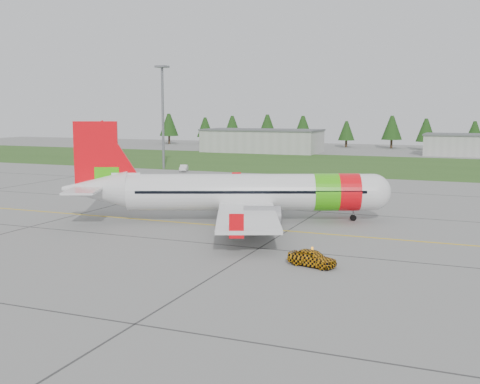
% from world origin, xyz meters
% --- Properties ---
extents(ground, '(320.00, 320.00, 0.00)m').
position_xyz_m(ground, '(0.00, 0.00, 0.00)').
color(ground, gray).
rests_on(ground, ground).
extents(aircraft, '(33.54, 31.85, 10.66)m').
position_xyz_m(aircraft, '(3.86, 11.39, 3.07)').
color(aircraft, silver).
rests_on(aircraft, ground).
extents(follow_me_car, '(1.66, 1.83, 3.84)m').
position_xyz_m(follow_me_car, '(15.82, -4.08, 1.92)').
color(follow_me_car, '#F0A00D').
rests_on(follow_me_car, ground).
extents(service_van, '(1.70, 1.66, 3.85)m').
position_xyz_m(service_van, '(-26.03, 55.20, 1.93)').
color(service_van, silver).
rests_on(service_van, ground).
extents(grass_strip, '(320.00, 50.00, 0.03)m').
position_xyz_m(grass_strip, '(0.00, 82.00, 0.01)').
color(grass_strip, '#30561E').
rests_on(grass_strip, ground).
extents(taxi_guideline, '(120.00, 0.25, 0.02)m').
position_xyz_m(taxi_guideline, '(0.00, 8.00, 0.01)').
color(taxi_guideline, gold).
rests_on(taxi_guideline, ground).
extents(hangar_west, '(32.00, 14.00, 6.00)m').
position_xyz_m(hangar_west, '(-30.00, 110.00, 3.00)').
color(hangar_west, '#A8A8A3').
rests_on(hangar_west, ground).
extents(hangar_east, '(24.00, 12.00, 5.20)m').
position_xyz_m(hangar_east, '(25.00, 118.00, 2.60)').
color(hangar_east, '#A8A8A3').
rests_on(hangar_east, ground).
extents(floodlight_mast, '(0.50, 0.50, 20.00)m').
position_xyz_m(floodlight_mast, '(-32.00, 58.00, 10.00)').
color(floodlight_mast, slate).
rests_on(floodlight_mast, ground).
extents(treeline, '(160.00, 8.00, 10.00)m').
position_xyz_m(treeline, '(0.00, 138.00, 5.00)').
color(treeline, '#1C3F14').
rests_on(treeline, ground).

